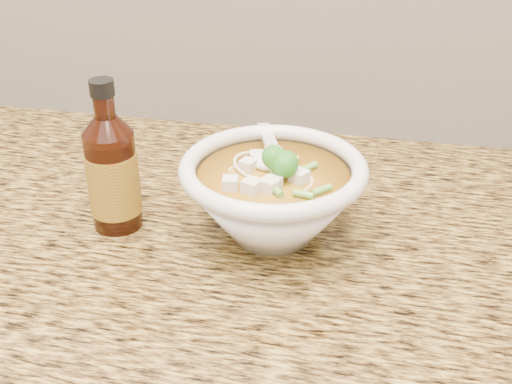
# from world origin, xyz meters

# --- Properties ---
(counter_slab) EXTENTS (4.00, 0.68, 0.04)m
(counter_slab) POSITION_xyz_m (0.00, 1.68, 0.88)
(counter_slab) COLOR #A58B3C
(counter_slab) RESTS_ON cabinet
(soup_bowl) EXTENTS (0.21, 0.24, 0.12)m
(soup_bowl) POSITION_xyz_m (0.11, 1.68, 0.95)
(soup_bowl) COLOR white
(soup_bowl) RESTS_ON counter_slab
(hot_sauce_bottle) EXTENTS (0.08, 0.08, 0.18)m
(hot_sauce_bottle) POSITION_xyz_m (-0.07, 1.66, 0.97)
(hot_sauce_bottle) COLOR #391307
(hot_sauce_bottle) RESTS_ON counter_slab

